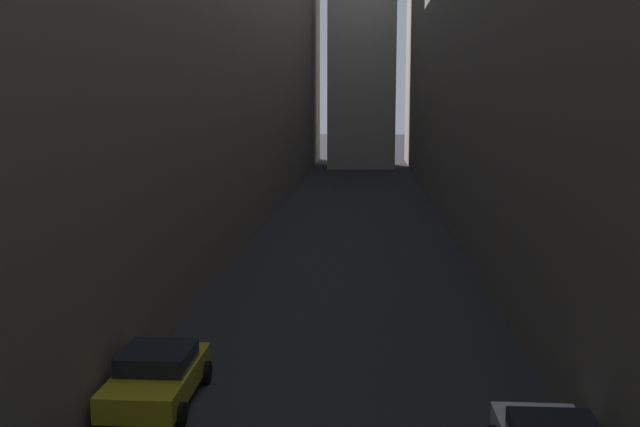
% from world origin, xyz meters
% --- Properties ---
extents(ground_plane, '(264.00, 264.00, 0.00)m').
position_xyz_m(ground_plane, '(0.00, 48.00, 0.00)').
color(ground_plane, '#232326').
extents(building_block_left, '(15.81, 108.00, 21.36)m').
position_xyz_m(building_block_left, '(-13.41, 50.00, 10.68)').
color(building_block_left, '#60594F').
rests_on(building_block_left, ground).
extents(building_block_right, '(10.08, 108.00, 19.93)m').
position_xyz_m(building_block_right, '(10.54, 50.00, 9.96)').
color(building_block_right, '#60594F').
rests_on(building_block_right, ground).
extents(parked_car_left_far, '(2.05, 3.98, 1.37)m').
position_xyz_m(parked_car_left_far, '(-4.40, 25.58, 0.71)').
color(parked_car_left_far, '#A59919').
rests_on(parked_car_left_far, ground).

